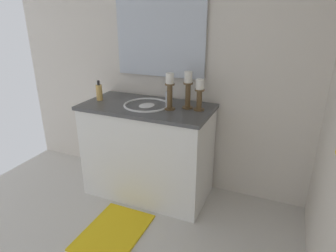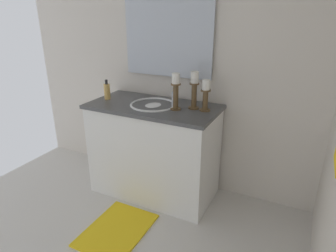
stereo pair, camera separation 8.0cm
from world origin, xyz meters
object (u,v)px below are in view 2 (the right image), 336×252
sink_basin (153,109)px  candle_holder_mid (176,90)px  soap_bottle (107,91)px  bath_mat (117,230)px  candle_holder_short (194,89)px  vanity_cabinet (154,150)px  mirror (167,31)px  candle_holder_tall (206,95)px

sink_basin → candle_holder_mid: bearing=84.9°
soap_bottle → bath_mat: 1.20m
candle_holder_short → vanity_cabinet: bearing=-79.0°
candle_holder_mid → soap_bottle: candle_holder_mid is taller
mirror → candle_holder_mid: mirror is taller
vanity_cabinet → soap_bottle: 0.69m
candle_holder_tall → candle_holder_short: 0.11m
mirror → bath_mat: bearing=-0.0°
candle_holder_tall → sink_basin: bearing=-82.8°
vanity_cabinet → bath_mat: 0.76m
mirror → soap_bottle: bearing=-56.7°
candle_holder_tall → candle_holder_short: size_ratio=0.83×
mirror → candle_holder_mid: bearing=36.7°
soap_bottle → vanity_cabinet: bearing=93.1°
sink_basin → mirror: 0.69m
sink_basin → bath_mat: bearing=-0.1°
candle_holder_mid → bath_mat: size_ratio=0.50×
bath_mat → mirror: bearing=180.0°
vanity_cabinet → candle_holder_mid: bearing=84.9°
candle_holder_tall → vanity_cabinet: bearing=-82.8°
candle_holder_mid → candle_holder_short: bearing=125.0°
sink_basin → candle_holder_tall: bearing=97.2°
candle_holder_short → soap_bottle: (0.09, -0.81, -0.09)m
vanity_cabinet → soap_bottle: soap_bottle is taller
candle_holder_tall → candle_holder_short: (-0.01, -0.10, 0.03)m
vanity_cabinet → candle_holder_short: size_ratio=3.69×
sink_basin → candle_holder_short: 0.41m
candle_holder_tall → bath_mat: (0.68, -0.45, -0.99)m
sink_basin → soap_bottle: bearing=-86.9°
candle_holder_tall → mirror: bearing=-116.3°
candle_holder_short → sink_basin: bearing=-79.0°
candle_holder_mid → bath_mat: 1.21m
sink_basin → candle_holder_short: bearing=101.0°
candle_holder_tall → soap_bottle: candle_holder_tall is taller
vanity_cabinet → candle_holder_tall: size_ratio=4.46×
sink_basin → candle_holder_short: size_ratio=1.30×
sink_basin → soap_bottle: size_ratio=2.23×
candle_holder_mid → bath_mat: (0.61, -0.22, -1.02)m
candle_holder_mid → soap_bottle: bearing=-89.6°
vanity_cabinet → candle_holder_mid: size_ratio=3.79×
candle_holder_short → bath_mat: 1.28m
vanity_cabinet → mirror: mirror is taller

